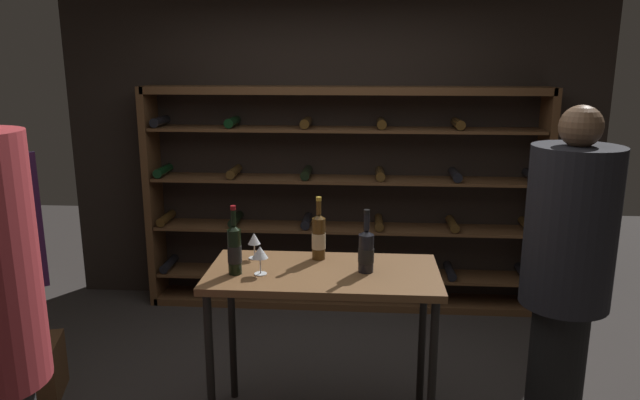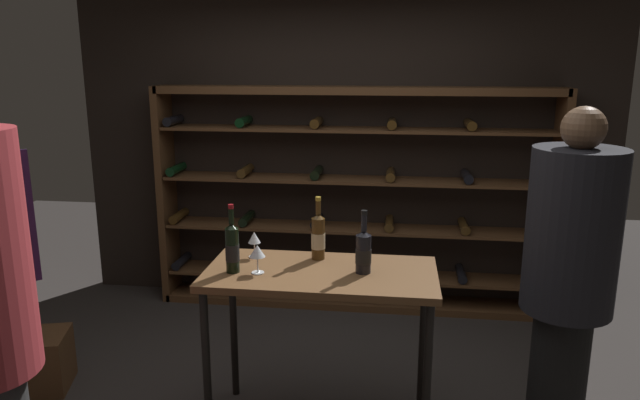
{
  "view_description": "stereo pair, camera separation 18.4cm",
  "coord_description": "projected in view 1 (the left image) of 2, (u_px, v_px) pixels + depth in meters",
  "views": [
    {
      "loc": [
        0.27,
        -3.03,
        2.06
      ],
      "look_at": [
        0.04,
        0.18,
        1.29
      ],
      "focal_mm": 32.77,
      "sensor_mm": 36.0,
      "label": 1
    },
    {
      "loc": [
        0.45,
        -3.01,
        2.06
      ],
      "look_at": [
        0.04,
        0.18,
        1.29
      ],
      "focal_mm": 32.77,
      "sensor_mm": 36.0,
      "label": 2
    }
  ],
  "objects": [
    {
      "name": "back_wall",
      "position": [
        331.0,
        141.0,
        4.95
      ],
      "size": [
        4.5,
        0.1,
        2.78
      ],
      "primitive_type": "cube",
      "color": "black",
      "rests_on": "ground"
    },
    {
      "name": "tasting_table",
      "position": [
        323.0,
        289.0,
        3.18
      ],
      "size": [
        1.25,
        0.62,
        0.95
      ],
      "color": "brown",
      "rests_on": "ground"
    },
    {
      "name": "wine_bottle_amber_reserve",
      "position": [
        366.0,
        250.0,
        3.11
      ],
      "size": [
        0.09,
        0.09,
        0.34
      ],
      "color": "black",
      "rests_on": "tasting_table"
    },
    {
      "name": "wine_crate",
      "position": [
        20.0,
        371.0,
        3.62
      ],
      "size": [
        0.55,
        0.46,
        0.36
      ],
      "primitive_type": "cube",
      "rotation": [
        0.0,
        0.0,
        0.28
      ],
      "color": "brown",
      "rests_on": "ground"
    },
    {
      "name": "person_guest_khaki",
      "position": [
        567.0,
        264.0,
        3.08
      ],
      "size": [
        0.46,
        0.46,
        1.85
      ],
      "rotation": [
        0.0,
        0.0,
        -2.45
      ],
      "color": "black",
      "rests_on": "ground"
    },
    {
      "name": "wine_rack",
      "position": [
        342.0,
        201.0,
        4.85
      ],
      "size": [
        3.29,
        0.32,
        1.86
      ],
      "color": "brown",
      "rests_on": "ground"
    },
    {
      "name": "wine_glass_stemmed_left",
      "position": [
        260.0,
        253.0,
        3.07
      ],
      "size": [
        0.08,
        0.08,
        0.16
      ],
      "color": "silver",
      "rests_on": "tasting_table"
    },
    {
      "name": "wine_bottle_black_capsule",
      "position": [
        235.0,
        249.0,
        3.08
      ],
      "size": [
        0.07,
        0.07,
        0.37
      ],
      "color": "black",
      "rests_on": "tasting_table"
    },
    {
      "name": "wine_bottle_green_slim",
      "position": [
        319.0,
        236.0,
        3.31
      ],
      "size": [
        0.08,
        0.08,
        0.36
      ],
      "color": "#4C3314",
      "rests_on": "tasting_table"
    },
    {
      "name": "wine_glass_stemmed_center",
      "position": [
        254.0,
        240.0,
        3.32
      ],
      "size": [
        0.07,
        0.07,
        0.15
      ],
      "color": "silver",
      "rests_on": "tasting_table"
    }
  ]
}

